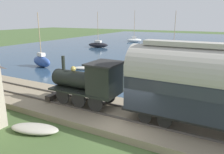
% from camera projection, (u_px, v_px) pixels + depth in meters
% --- Properties ---
extents(ground_plane, '(200.00, 200.00, 0.00)m').
position_uv_depth(ground_plane, '(129.00, 133.00, 12.06)').
color(ground_plane, '#476033').
extents(harbor_water, '(80.00, 80.00, 0.01)m').
position_uv_depth(harbor_water, '(209.00, 46.00, 49.41)').
color(harbor_water, '#2D4760').
rests_on(harbor_water, ground).
extents(rail_embankment, '(4.85, 56.00, 0.53)m').
position_uv_depth(rail_embankment, '(138.00, 120.00, 13.14)').
color(rail_embankment, gray).
rests_on(rail_embankment, ground).
extents(steam_locomotive, '(2.21, 5.27, 3.11)m').
position_uv_depth(steam_locomotive, '(90.00, 81.00, 14.18)').
color(steam_locomotive, black).
rests_on(steam_locomotive, rail_embankment).
extents(passenger_coach, '(2.50, 8.71, 4.48)m').
position_uv_depth(passenger_coach, '(211.00, 85.00, 10.69)').
color(passenger_coach, black).
rests_on(passenger_coach, rail_embankment).
extents(sailboat_black, '(2.37, 4.64, 7.35)m').
position_uv_depth(sailboat_black, '(98.00, 45.00, 46.62)').
color(sailboat_black, black).
rests_on(sailboat_black, harbor_water).
extents(sailboat_white, '(2.83, 3.96, 7.98)m').
position_uv_depth(sailboat_white, '(134.00, 40.00, 56.87)').
color(sailboat_white, white).
rests_on(sailboat_white, harbor_water).
extents(sailboat_red, '(2.98, 6.33, 7.44)m').
position_uv_depth(sailboat_red, '(173.00, 46.00, 43.32)').
color(sailboat_red, '#B72D23').
rests_on(sailboat_red, harbor_water).
extents(sailboat_blue, '(1.68, 3.55, 6.76)m').
position_uv_depth(sailboat_blue, '(42.00, 61.00, 27.99)').
color(sailboat_blue, '#335199').
rests_on(sailboat_blue, harbor_water).
extents(rowboat_far_out, '(1.79, 2.82, 0.38)m').
position_uv_depth(rowboat_far_out, '(84.00, 68.00, 26.60)').
color(rowboat_far_out, beige).
rests_on(rowboat_far_out, harbor_water).
extents(beached_dinghy, '(1.88, 3.00, 0.44)m').
position_uv_depth(beached_dinghy, '(35.00, 129.00, 12.04)').
color(beached_dinghy, '#B7B2A3').
rests_on(beached_dinghy, ground).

